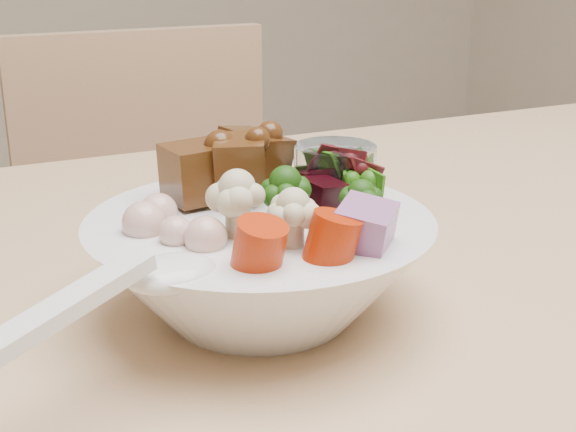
{
  "coord_description": "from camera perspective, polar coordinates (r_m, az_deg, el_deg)",
  "views": [
    {
      "loc": [
        -0.61,
        -0.38,
        1.09
      ],
      "look_at": [
        -0.34,
        0.08,
        0.9
      ],
      "focal_mm": 50.0,
      "sensor_mm": 36.0,
      "label": 1
    }
  ],
  "objects": [
    {
      "name": "dining_table",
      "position": [
        0.7,
        16.37,
        -10.31
      ],
      "size": [
        1.86,
        1.15,
        0.84
      ],
      "rotation": [
        0.0,
        0.0,
        -0.08
      ],
      "color": "tan",
      "rests_on": "ground"
    },
    {
      "name": "chair_far",
      "position": [
        1.36,
        -8.39,
        -5.17
      ],
      "size": [
        0.47,
        0.47,
        0.94
      ],
      "rotation": [
        0.0,
        0.0,
        -0.09
      ],
      "color": "tan",
      "rests_on": "ground"
    },
    {
      "name": "food_bowl",
      "position": [
        0.56,
        -1.9,
        -3.02
      ],
      "size": [
        0.24,
        0.24,
        0.13
      ],
      "color": "white",
      "rests_on": "dining_table"
    },
    {
      "name": "soup_spoon",
      "position": [
        0.46,
        -10.0,
        -4.58
      ],
      "size": [
        0.16,
        0.09,
        0.03
      ],
      "rotation": [
        0.0,
        0.0,
        0.39
      ],
      "color": "white",
      "rests_on": "food_bowl"
    },
    {
      "name": "water_glass",
      "position": [
        0.61,
        3.27,
        -0.16
      ],
      "size": [
        0.06,
        0.06,
        0.11
      ],
      "color": "silver",
      "rests_on": "dining_table"
    },
    {
      "name": "side_bowl",
      "position": [
        0.71,
        -1.47,
        0.53
      ],
      "size": [
        0.15,
        0.15,
        0.05
      ],
      "primitive_type": null,
      "color": "white",
      "rests_on": "dining_table"
    }
  ]
}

